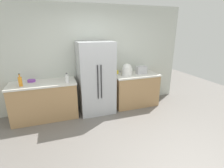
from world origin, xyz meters
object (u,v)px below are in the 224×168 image
refrigerator (96,78)px  bottle_b (20,81)px  cup_a (124,71)px  rice_cooker (127,70)px  bowl_a (31,81)px  toaster (141,70)px  cup_b (117,72)px  bottle_a (67,79)px

refrigerator → bottle_b: (-1.66, -0.09, 0.10)m
cup_a → bottle_b: bearing=-172.5°
rice_cooker → bowl_a: rice_cooker is taller
toaster → cup_b: toaster is taller
refrigerator → bottle_b: refrigerator is taller
rice_cooker → bottle_b: (-2.48, -0.06, -0.04)m
refrigerator → bowl_a: size_ratio=10.10×
refrigerator → bottle_b: bearing=-177.0°
refrigerator → bottle_a: refrigerator is taller
toaster → bottle_a: (-1.98, -0.18, -0.01)m
toaster → bottle_b: (-2.93, -0.12, 0.01)m
rice_cooker → refrigerator: bearing=178.1°
bottle_b → bowl_a: (0.18, 0.27, -0.08)m
bottle_a → bottle_b: 0.96m
toaster → cup_a: (-0.44, 0.21, -0.05)m
bottle_a → bowl_a: 0.84m
bottle_a → cup_b: 1.40m
cup_a → rice_cooker: bearing=-93.1°
bottle_b → cup_a: bottle_b is taller
bottle_a → cup_a: bearing=14.0°
rice_cooker → bottle_b: 2.49m
toaster → bowl_a: (-2.75, 0.15, -0.08)m
bowl_a → refrigerator: bearing=-7.2°
refrigerator → toaster: 1.28m
refrigerator → cup_a: refrigerator is taller
cup_b → rice_cooker: bearing=-55.3°
toaster → bottle_b: size_ratio=0.99×
toaster → rice_cooker: (-0.45, -0.06, 0.04)m
refrigerator → cup_b: size_ratio=19.43×
bottle_b → toaster: bearing=2.4°
refrigerator → cup_a: bearing=16.0°
bottle_a → cup_a: bottle_a is taller
refrigerator → rice_cooker: refrigerator is taller
cup_b → bowl_a: cup_b is taller
rice_cooker → cup_a: rice_cooker is taller
toaster → bowl_a: toaster is taller
bottle_b → cup_b: bearing=8.0°
refrigerator → rice_cooker: (0.83, -0.03, 0.14)m
cup_b → refrigerator: bearing=-159.8°
refrigerator → bottle_b: 1.66m
toaster → cup_b: size_ratio=3.02×
bottle_b → bowl_a: bottle_b is taller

